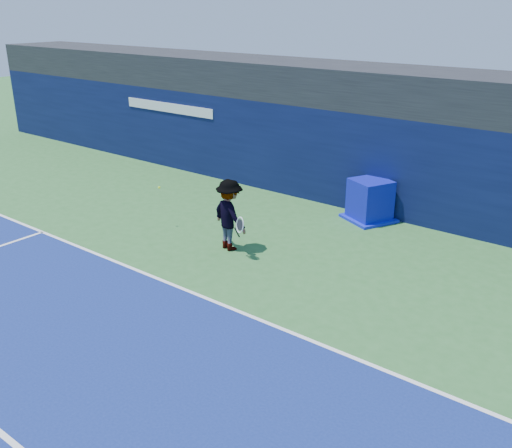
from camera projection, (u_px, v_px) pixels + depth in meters
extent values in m
plane|color=#2E672E|center=(52.00, 338.00, 11.00)|extent=(80.00, 80.00, 0.00)
cube|color=white|center=(166.00, 282.00, 13.20)|extent=(24.00, 0.10, 0.01)
cube|color=black|center=(355.00, 85.00, 18.14)|extent=(36.00, 3.00, 1.20)
cube|color=#0A1137|center=(335.00, 155.00, 18.17)|extent=(36.00, 1.00, 3.00)
cube|color=white|center=(169.00, 108.00, 21.50)|extent=(4.50, 0.04, 0.35)
cube|color=#0B0F9F|center=(370.00, 200.00, 16.81)|extent=(1.36, 1.36, 1.23)
cube|color=#0D16C1|center=(369.00, 218.00, 17.01)|extent=(1.70, 1.70, 0.08)
imported|color=white|center=(230.00, 215.00, 14.68)|extent=(1.36, 1.00, 1.88)
cylinder|color=black|center=(237.00, 232.00, 14.34)|extent=(0.09, 0.17, 0.30)
torus|color=white|center=(240.00, 225.00, 14.14)|extent=(0.35, 0.20, 0.34)
cylinder|color=black|center=(240.00, 225.00, 14.14)|extent=(0.29, 0.15, 0.29)
sphere|color=#CCEF1A|center=(159.00, 188.00, 16.08)|extent=(0.07, 0.07, 0.07)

